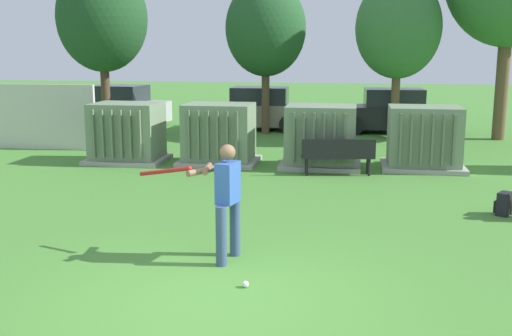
{
  "coord_description": "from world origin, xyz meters",
  "views": [
    {
      "loc": [
        1.66,
        -7.03,
        3.1
      ],
      "look_at": [
        -0.05,
        3.5,
        1.0
      ],
      "focal_mm": 43.05,
      "sensor_mm": 36.0,
      "label": 1
    }
  ],
  "objects_px": {
    "park_bench": "(338,154)",
    "parked_car_left_of_center": "(257,110)",
    "parked_car_right_of_center": "(390,112)",
    "batter": "(224,196)",
    "transformer_mid_west": "(219,135)",
    "parked_car_leftmost": "(116,107)",
    "transformer_west": "(127,133)",
    "transformer_east": "(424,139)",
    "transformer_mid_east": "(321,137)",
    "sports_ball": "(245,284)",
    "backpack": "(504,204)"
  },
  "relations": [
    {
      "from": "transformer_west",
      "to": "transformer_mid_east",
      "type": "bearing_deg",
      "value": 1.17
    },
    {
      "from": "transformer_mid_east",
      "to": "park_bench",
      "type": "xyz_separation_m",
      "value": [
        0.49,
        -1.04,
        -0.25
      ]
    },
    {
      "from": "transformer_east",
      "to": "parked_car_left_of_center",
      "type": "bearing_deg",
      "value": 127.81
    },
    {
      "from": "backpack",
      "to": "parked_car_leftmost",
      "type": "bearing_deg",
      "value": 136.47
    },
    {
      "from": "backpack",
      "to": "parked_car_right_of_center",
      "type": "relative_size",
      "value": 0.1
    },
    {
      "from": "transformer_west",
      "to": "parked_car_left_of_center",
      "type": "height_order",
      "value": "same"
    },
    {
      "from": "transformer_west",
      "to": "backpack",
      "type": "xyz_separation_m",
      "value": [
        8.97,
        -4.12,
        -0.57
      ]
    },
    {
      "from": "park_bench",
      "to": "parked_car_right_of_center",
      "type": "xyz_separation_m",
      "value": [
        1.65,
        8.21,
        0.22
      ]
    },
    {
      "from": "transformer_east",
      "to": "batter",
      "type": "xyz_separation_m",
      "value": [
        -3.61,
        -7.66,
        0.19
      ]
    },
    {
      "from": "park_bench",
      "to": "parked_car_left_of_center",
      "type": "distance_m",
      "value": 8.95
    },
    {
      "from": "sports_ball",
      "to": "park_bench",
      "type": "bearing_deg",
      "value": 82.63
    },
    {
      "from": "park_bench",
      "to": "transformer_west",
      "type": "bearing_deg",
      "value": 170.86
    },
    {
      "from": "transformer_east",
      "to": "sports_ball",
      "type": "bearing_deg",
      "value": -109.77
    },
    {
      "from": "transformer_west",
      "to": "transformer_east",
      "type": "distance_m",
      "value": 7.93
    },
    {
      "from": "parked_car_leftmost",
      "to": "parked_car_right_of_center",
      "type": "xyz_separation_m",
      "value": [
        10.8,
        -0.33,
        0.0
      ]
    },
    {
      "from": "batter",
      "to": "sports_ball",
      "type": "bearing_deg",
      "value": -64.11
    },
    {
      "from": "sports_ball",
      "to": "parked_car_left_of_center",
      "type": "relative_size",
      "value": 0.02
    },
    {
      "from": "sports_ball",
      "to": "parked_car_right_of_center",
      "type": "height_order",
      "value": "parked_car_right_of_center"
    },
    {
      "from": "transformer_west",
      "to": "sports_ball",
      "type": "xyz_separation_m",
      "value": [
        4.81,
        -8.4,
        -0.74
      ]
    },
    {
      "from": "park_bench",
      "to": "parked_car_leftmost",
      "type": "bearing_deg",
      "value": 136.99
    },
    {
      "from": "transformer_west",
      "to": "parked_car_leftmost",
      "type": "relative_size",
      "value": 0.48
    },
    {
      "from": "sports_ball",
      "to": "parked_car_left_of_center",
      "type": "bearing_deg",
      "value": 98.6
    },
    {
      "from": "transformer_mid_east",
      "to": "batter",
      "type": "relative_size",
      "value": 1.21
    },
    {
      "from": "transformer_east",
      "to": "parked_car_leftmost",
      "type": "height_order",
      "value": "same"
    },
    {
      "from": "transformer_mid_east",
      "to": "parked_car_left_of_center",
      "type": "xyz_separation_m",
      "value": [
        -2.86,
        7.26,
        -0.04
      ]
    },
    {
      "from": "transformer_mid_west",
      "to": "parked_car_right_of_center",
      "type": "height_order",
      "value": "same"
    },
    {
      "from": "transformer_east",
      "to": "parked_car_leftmost",
      "type": "xyz_separation_m",
      "value": [
        -11.3,
        7.33,
        -0.04
      ]
    },
    {
      "from": "parked_car_left_of_center",
      "to": "parked_car_right_of_center",
      "type": "distance_m",
      "value": 5.01
    },
    {
      "from": "backpack",
      "to": "transformer_mid_east",
      "type": "bearing_deg",
      "value": 131.05
    },
    {
      "from": "park_bench",
      "to": "parked_car_left_of_center",
      "type": "relative_size",
      "value": 0.43
    },
    {
      "from": "transformer_east",
      "to": "parked_car_right_of_center",
      "type": "xyz_separation_m",
      "value": [
        -0.5,
        7.0,
        -0.04
      ]
    },
    {
      "from": "parked_car_left_of_center",
      "to": "transformer_east",
      "type": "bearing_deg",
      "value": -52.19
    },
    {
      "from": "transformer_mid_east",
      "to": "parked_car_leftmost",
      "type": "relative_size",
      "value": 0.48
    },
    {
      "from": "transformer_mid_west",
      "to": "sports_ball",
      "type": "height_order",
      "value": "transformer_mid_west"
    },
    {
      "from": "batter",
      "to": "sports_ball",
      "type": "height_order",
      "value": "batter"
    },
    {
      "from": "transformer_mid_west",
      "to": "batter",
      "type": "bearing_deg",
      "value": -76.78
    },
    {
      "from": "sports_ball",
      "to": "parked_car_right_of_center",
      "type": "bearing_deg",
      "value": 80.51
    },
    {
      "from": "parked_car_right_of_center",
      "to": "batter",
      "type": "bearing_deg",
      "value": -101.98
    },
    {
      "from": "transformer_mid_west",
      "to": "parked_car_leftmost",
      "type": "bearing_deg",
      "value": 128.53
    },
    {
      "from": "transformer_mid_west",
      "to": "parked_car_leftmost",
      "type": "relative_size",
      "value": 0.48
    },
    {
      "from": "transformer_mid_west",
      "to": "batter",
      "type": "xyz_separation_m",
      "value": [
        1.78,
        -7.56,
        0.19
      ]
    },
    {
      "from": "transformer_east",
      "to": "parked_car_right_of_center",
      "type": "relative_size",
      "value": 0.49
    },
    {
      "from": "batter",
      "to": "parked_car_left_of_center",
      "type": "relative_size",
      "value": 0.41
    },
    {
      "from": "transformer_east",
      "to": "parked_car_left_of_center",
      "type": "relative_size",
      "value": 0.5
    },
    {
      "from": "sports_ball",
      "to": "parked_car_left_of_center",
      "type": "height_order",
      "value": "parked_car_left_of_center"
    },
    {
      "from": "transformer_east",
      "to": "transformer_west",
      "type": "bearing_deg",
      "value": -178.01
    },
    {
      "from": "sports_ball",
      "to": "backpack",
      "type": "relative_size",
      "value": 0.2
    },
    {
      "from": "transformer_west",
      "to": "parked_car_right_of_center",
      "type": "relative_size",
      "value": 0.49
    },
    {
      "from": "transformer_west",
      "to": "parked_car_leftmost",
      "type": "distance_m",
      "value": 8.32
    },
    {
      "from": "transformer_west",
      "to": "parked_car_right_of_center",
      "type": "distance_m",
      "value": 10.4
    }
  ]
}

